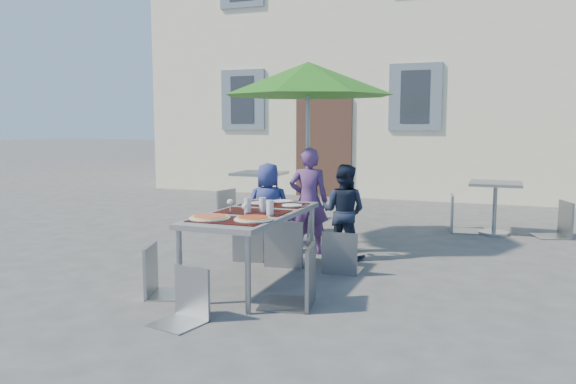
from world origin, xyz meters
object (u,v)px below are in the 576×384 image
at_px(patio_umbrella, 308,81).
at_px(cafe_table_1, 495,198).
at_px(chair_2, 342,227).
at_px(bg_chair_l_0, 231,186).
at_px(chair_0, 250,220).
at_px(chair_4, 299,238).
at_px(bg_chair_r_1, 560,197).
at_px(chair_3, 160,240).
at_px(child_0, 268,208).
at_px(chair_5, 184,264).
at_px(pizza_near_right, 253,218).
at_px(child_2, 344,212).
at_px(bg_chair_r_0, 305,191).
at_px(chair_1, 286,214).
at_px(child_1, 309,201).
at_px(bg_chair_l_1, 460,191).
at_px(dining_table, 253,217).
at_px(pizza_near_left, 210,217).
at_px(cafe_table_0, 260,186).

bearing_deg(patio_umbrella, cafe_table_1, 34.57).
distance_m(chair_2, bg_chair_l_0, 3.51).
height_order(chair_0, chair_4, chair_4).
bearing_deg(bg_chair_r_1, chair_3, -130.54).
relative_size(child_0, chair_5, 1.36).
height_order(pizza_near_right, child_2, child_2).
bearing_deg(child_2, bg_chair_r_0, -51.70).
relative_size(child_2, bg_chair_r_1, 1.15).
xyz_separation_m(pizza_near_right, bg_chair_r_1, (2.92, 4.24, -0.18)).
xyz_separation_m(child_0, chair_4, (1.08, -1.84, 0.04)).
bearing_deg(chair_0, chair_1, -8.73).
distance_m(pizza_near_right, child_1, 1.98).
xyz_separation_m(chair_0, cafe_table_1, (2.72, 2.77, 0.05)).
bearing_deg(bg_chair_l_0, chair_2, -43.09).
distance_m(child_0, chair_4, 2.13).
bearing_deg(child_2, bg_chair_r_1, -133.22).
height_order(patio_umbrella, bg_chair_r_0, patio_umbrella).
relative_size(chair_5, bg_chair_l_1, 0.80).
bearing_deg(child_0, child_1, -177.75).
relative_size(chair_0, chair_1, 0.83).
relative_size(dining_table, pizza_near_left, 4.81).
relative_size(dining_table, cafe_table_1, 2.36).
distance_m(pizza_near_left, child_1, 2.07).
xyz_separation_m(chair_0, chair_2, (1.18, -0.15, 0.03)).
bearing_deg(pizza_near_left, chair_3, -164.37).
distance_m(child_0, chair_3, 2.04).
distance_m(dining_table, cafe_table_1, 4.31).
distance_m(child_1, cafe_table_0, 2.50).
xyz_separation_m(patio_umbrella, bg_chair_l_1, (1.87, 1.70, -1.58)).
distance_m(pizza_near_right, cafe_table_1, 4.61).
distance_m(child_1, chair_3, 2.31).
relative_size(chair_2, cafe_table_0, 1.07).
bearing_deg(bg_chair_l_0, dining_table, -59.65).
xyz_separation_m(child_2, patio_umbrella, (-0.67, 0.61, 1.63)).
bearing_deg(patio_umbrella, bg_chair_l_0, 147.23).
relative_size(bg_chair_l_0, cafe_table_1, 1.34).
relative_size(chair_2, chair_5, 1.05).
distance_m(patio_umbrella, bg_chair_r_1, 4.02).
distance_m(chair_2, chair_3, 1.98).
height_order(chair_2, chair_4, chair_4).
bearing_deg(chair_1, patio_umbrella, 97.24).
relative_size(patio_umbrella, cafe_table_1, 3.14).
xyz_separation_m(patio_umbrella, bg_chair_r_1, (3.25, 1.74, -1.62)).
xyz_separation_m(chair_5, bg_chair_l_1, (1.83, 4.94, 0.14)).
height_order(chair_4, bg_chair_l_1, bg_chair_l_1).
height_order(child_0, cafe_table_0, child_0).
bearing_deg(bg_chair_l_0, chair_5, -67.98).
bearing_deg(bg_chair_r_0, child_1, -69.12).
bearing_deg(chair_0, dining_table, -62.79).
relative_size(chair_1, chair_2, 1.15).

